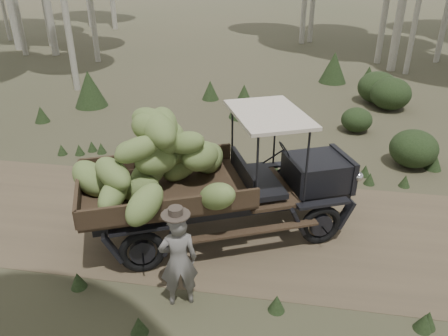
{
  "coord_description": "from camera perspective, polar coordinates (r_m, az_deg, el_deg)",
  "views": [
    {
      "loc": [
        0.74,
        -7.38,
        5.09
      ],
      "look_at": [
        -0.48,
        -0.18,
        1.4
      ],
      "focal_mm": 35.0,
      "sensor_mm": 36.0,
      "label": 1
    }
  ],
  "objects": [
    {
      "name": "ground",
      "position": [
        8.99,
        3.24,
        -7.73
      ],
      "size": [
        120.0,
        120.0,
        0.0
      ],
      "primitive_type": "plane",
      "color": "#473D2B",
      "rests_on": "ground"
    },
    {
      "name": "dirt_track",
      "position": [
        8.99,
        3.24,
        -7.71
      ],
      "size": [
        70.0,
        4.0,
        0.01
      ],
      "primitive_type": "cube",
      "color": "brown",
      "rests_on": "ground"
    },
    {
      "name": "banana_truck",
      "position": [
        8.01,
        -4.92,
        0.57
      ],
      "size": [
        5.53,
        3.79,
        2.68
      ],
      "rotation": [
        0.0,
        0.0,
        0.42
      ],
      "color": "black",
      "rests_on": "ground"
    },
    {
      "name": "undergrowth",
      "position": [
        11.0,
        21.14,
        0.35
      ],
      "size": [
        23.28,
        23.94,
        1.28
      ],
      "color": "#233319",
      "rests_on": "ground"
    },
    {
      "name": "farmer",
      "position": [
        6.84,
        -5.98,
        -11.81
      ],
      "size": [
        0.69,
        0.57,
        1.76
      ],
      "rotation": [
        0.0,
        0.0,
        3.5
      ],
      "color": "#615E59",
      "rests_on": "ground"
    }
  ]
}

